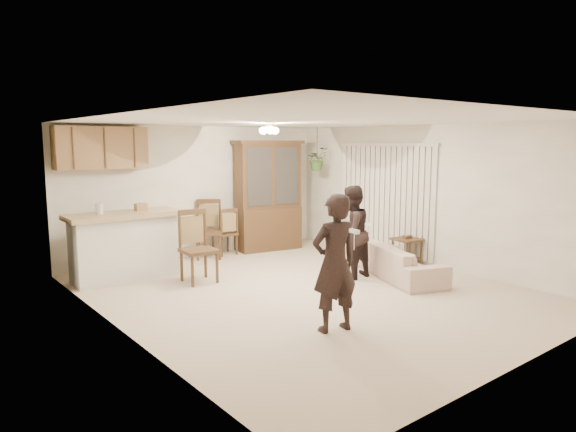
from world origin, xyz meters
TOP-DOWN VIEW (x-y plane):
  - floor at (0.00, 0.00)m, footprint 6.50×6.50m
  - ceiling at (0.00, 0.00)m, footprint 5.50×6.50m
  - wall_back at (0.00, 3.25)m, footprint 5.50×0.02m
  - wall_front at (0.00, -3.25)m, footprint 5.50×0.02m
  - wall_left at (-2.75, 0.00)m, footprint 0.02×6.50m
  - wall_right at (2.75, 0.00)m, footprint 0.02×6.50m
  - breakfast_bar at (-1.85, 2.35)m, footprint 1.60×0.55m
  - bar_top at (-1.85, 2.35)m, footprint 1.75×0.70m
  - upper_cabinets at (-1.90, 3.07)m, footprint 1.50×0.34m
  - vertical_blinds at (2.71, 0.90)m, footprint 0.06×2.30m
  - ceiling_fixture at (0.20, 1.20)m, footprint 0.36×0.36m
  - hanging_plant at (2.30, 2.40)m, footprint 0.43×0.37m
  - plant_cord at (2.30, 2.40)m, footprint 0.01×0.01m
  - sofa at (1.69, -0.35)m, footprint 1.36×2.01m
  - adult at (-0.79, -1.40)m, footprint 0.72×0.54m
  - child at (1.05, 0.15)m, footprint 0.71×0.58m
  - china_hutch at (1.36, 2.84)m, footprint 1.49×0.77m
  - side_table at (2.47, 0.15)m, footprint 0.50×0.50m
  - chair_bar at (-1.00, 1.46)m, footprint 0.54×0.54m
  - chair_hutch_left at (-0.02, 2.87)m, footprint 0.67×0.67m
  - chair_hutch_right at (0.39, 2.96)m, footprint 0.41×0.41m
  - controller_adult at (-0.86, -1.78)m, footprint 0.07×0.15m
  - controller_child at (1.08, -0.20)m, footprint 0.05×0.13m

SIDE VIEW (x-z plane):
  - floor at x=0.00m, z-range 0.00..0.00m
  - side_table at x=2.47m, z-range -0.02..0.53m
  - chair_hutch_right at x=0.39m, z-range -0.20..0.73m
  - chair_hutch_left at x=-0.02m, z-range -0.24..0.87m
  - chair_bar at x=-1.00m, z-range -0.25..0.89m
  - sofa at x=1.69m, z-range 0.00..0.73m
  - breakfast_bar at x=-1.85m, z-range 0.00..1.00m
  - child at x=1.05m, z-range 0.00..1.35m
  - adult at x=-0.79m, z-range 0.00..1.80m
  - controller_child at x=1.08m, z-range 0.91..0.95m
  - bar_top at x=-1.85m, z-range 1.01..1.09m
  - vertical_blinds at x=2.71m, z-range 0.05..2.15m
  - china_hutch at x=1.36m, z-range -0.01..2.22m
  - controller_adult at x=-0.86m, z-range 1.22..1.26m
  - wall_back at x=0.00m, z-range 0.00..2.50m
  - wall_front at x=0.00m, z-range 0.00..2.50m
  - wall_left at x=-2.75m, z-range 0.00..2.50m
  - wall_right at x=2.75m, z-range 0.00..2.50m
  - hanging_plant at x=2.30m, z-range 1.61..2.09m
  - upper_cabinets at x=-1.90m, z-range 1.75..2.45m
  - plant_cord at x=2.30m, z-range 1.85..2.50m
  - ceiling_fixture at x=0.20m, z-range 2.30..2.50m
  - ceiling at x=0.00m, z-range 2.49..2.51m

